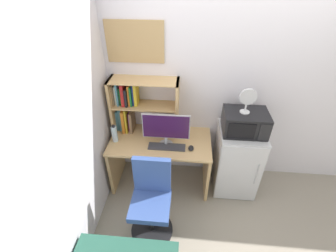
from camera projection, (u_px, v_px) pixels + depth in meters
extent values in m
cube|color=silver|center=(272.00, 92.00, 2.80)|extent=(6.40, 0.04, 2.60)
cube|color=silver|center=(38.00, 184.00, 1.63)|extent=(0.04, 4.40, 2.60)
cube|color=tan|center=(160.00, 141.00, 2.94)|extent=(1.26, 0.67, 0.03)
cube|color=tan|center=(116.00, 160.00, 3.20)|extent=(0.04, 0.60, 0.71)
cube|color=tan|center=(207.00, 165.00, 3.11)|extent=(0.04, 0.60, 0.71)
cube|color=tan|center=(113.00, 106.00, 2.93)|extent=(0.03, 0.28, 0.72)
cube|color=tan|center=(177.00, 109.00, 2.87)|extent=(0.03, 0.28, 0.72)
cube|color=tan|center=(143.00, 81.00, 2.70)|extent=(0.83, 0.28, 0.01)
cube|color=tan|center=(145.00, 105.00, 2.89)|extent=(0.77, 0.28, 0.01)
cube|color=teal|center=(119.00, 119.00, 3.09)|extent=(0.03, 0.16, 0.28)
cube|color=teal|center=(122.00, 118.00, 3.07)|extent=(0.04, 0.17, 0.31)
cube|color=orange|center=(125.00, 119.00, 3.05)|extent=(0.04, 0.23, 0.32)
cube|color=gold|center=(127.00, 118.00, 3.04)|extent=(0.02, 0.23, 0.34)
cube|color=purple|center=(130.00, 120.00, 3.08)|extent=(0.02, 0.16, 0.27)
cube|color=brown|center=(132.00, 120.00, 3.05)|extent=(0.03, 0.22, 0.29)
cube|color=brown|center=(114.00, 93.00, 2.86)|extent=(0.02, 0.20, 0.26)
cube|color=silver|center=(117.00, 94.00, 2.87)|extent=(0.02, 0.17, 0.24)
cube|color=teal|center=(119.00, 93.00, 2.85)|extent=(0.02, 0.20, 0.28)
cube|color=#197233|center=(121.00, 95.00, 2.87)|extent=(0.03, 0.16, 0.22)
cube|color=#B21E1E|center=(124.00, 93.00, 2.84)|extent=(0.04, 0.21, 0.28)
cube|color=black|center=(127.00, 95.00, 2.85)|extent=(0.03, 0.22, 0.22)
cube|color=orange|center=(130.00, 94.00, 2.85)|extent=(0.02, 0.18, 0.26)
cube|color=#197233|center=(132.00, 94.00, 2.85)|extent=(0.02, 0.19, 0.25)
cube|color=navy|center=(134.00, 94.00, 2.85)|extent=(0.02, 0.16, 0.25)
cube|color=gold|center=(136.00, 93.00, 2.83)|extent=(0.03, 0.18, 0.29)
cylinder|color=#B7B7BC|center=(166.00, 144.00, 2.86)|extent=(0.17, 0.17, 0.02)
cylinder|color=#B7B7BC|center=(166.00, 140.00, 2.83)|extent=(0.04, 0.04, 0.10)
cube|color=#B7B7BC|center=(166.00, 126.00, 2.72)|extent=(0.56, 0.01, 0.32)
cube|color=#33143D|center=(166.00, 127.00, 2.72)|extent=(0.54, 0.02, 0.30)
cube|color=#333338|center=(167.00, 147.00, 2.82)|extent=(0.45, 0.12, 0.02)
ellipsoid|color=black|center=(191.00, 148.00, 2.79)|extent=(0.06, 0.10, 0.03)
cylinder|color=silver|center=(115.00, 134.00, 2.87)|extent=(0.07, 0.07, 0.21)
cylinder|color=black|center=(113.00, 126.00, 2.80)|extent=(0.04, 0.04, 0.02)
cube|color=silver|center=(236.00, 160.00, 3.05)|extent=(0.53, 0.54, 0.92)
cube|color=silver|center=(240.00, 175.00, 2.82)|extent=(0.51, 0.01, 0.88)
cylinder|color=#B2B2B7|center=(257.00, 175.00, 2.77)|extent=(0.01, 0.01, 0.32)
cube|color=black|center=(245.00, 122.00, 2.71)|extent=(0.50, 0.37, 0.26)
cube|color=black|center=(241.00, 131.00, 2.56)|extent=(0.30, 0.01, 0.20)
cube|color=black|center=(265.00, 133.00, 2.54)|extent=(0.12, 0.01, 0.21)
cylinder|color=silver|center=(245.00, 112.00, 2.63)|extent=(0.11, 0.11, 0.01)
cylinder|color=silver|center=(246.00, 108.00, 2.60)|extent=(0.02, 0.02, 0.10)
cylinder|color=silver|center=(248.00, 97.00, 2.51)|extent=(0.19, 0.03, 0.19)
cylinder|color=black|center=(152.00, 230.00, 2.72)|extent=(0.48, 0.48, 0.04)
cylinder|color=black|center=(151.00, 218.00, 2.60)|extent=(0.04, 0.04, 0.44)
cube|color=#334C8C|center=(150.00, 205.00, 2.46)|extent=(0.42, 0.42, 0.07)
cube|color=#334C8C|center=(152.00, 175.00, 2.46)|extent=(0.40, 0.06, 0.45)
cube|color=tan|center=(135.00, 42.00, 2.58)|extent=(0.65, 0.02, 0.46)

